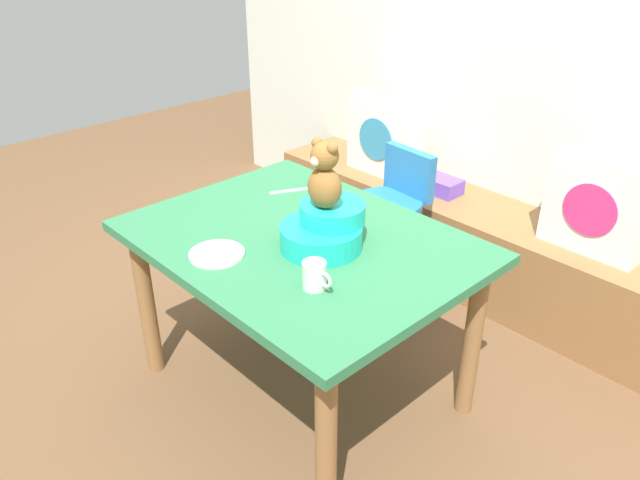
{
  "coord_description": "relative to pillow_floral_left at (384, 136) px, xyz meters",
  "views": [
    {
      "loc": [
        1.55,
        -1.37,
        1.86
      ],
      "look_at": [
        0.0,
        0.1,
        0.69
      ],
      "focal_mm": 35.04,
      "sensor_mm": 36.0,
      "label": 1
    }
  ],
  "objects": [
    {
      "name": "dining_table",
      "position": [
        0.65,
        -1.21,
        -0.04
      ],
      "size": [
        1.28,
        0.97,
        0.74
      ],
      "color": "#2D7247",
      "rests_on": "ground_plane"
    },
    {
      "name": "window_bench",
      "position": [
        0.65,
        0.02,
        -0.45
      ],
      "size": [
        2.6,
        0.44,
        0.46
      ],
      "primitive_type": "cube",
      "color": "olive",
      "rests_on": "ground_plane"
    },
    {
      "name": "coffee_mug",
      "position": [
        0.94,
        -1.41,
        0.11
      ],
      "size": [
        0.12,
        0.08,
        0.09
      ],
      "color": "silver",
      "rests_on": "dining_table"
    },
    {
      "name": "ketchup_bottle",
      "position": [
        0.39,
        -0.83,
        0.15
      ],
      "size": [
        0.07,
        0.07,
        0.18
      ],
      "color": "gold",
      "rests_on": "dining_table"
    },
    {
      "name": "highchair",
      "position": [
        0.41,
        -0.42,
        -0.16
      ],
      "size": [
        0.34,
        0.47,
        0.79
      ],
      "color": "#2672B2",
      "rests_on": "ground_plane"
    },
    {
      "name": "ground_plane",
      "position": [
        0.65,
        -1.21,
        -0.68
      ],
      "size": [
        8.0,
        8.0,
        0.0
      ],
      "primitive_type": "plane",
      "color": "brown"
    },
    {
      "name": "dinner_plate_near",
      "position": [
        0.55,
        -1.52,
        0.07
      ],
      "size": [
        0.2,
        0.2,
        0.01
      ],
      "primitive_type": "cylinder",
      "color": "white",
      "rests_on": "dining_table"
    },
    {
      "name": "teddy_bear",
      "position": [
        0.76,
        -1.2,
        0.34
      ],
      "size": [
        0.13,
        0.12,
        0.25
      ],
      "color": "brown",
      "rests_on": "infant_seat_teal"
    },
    {
      "name": "pillow_floral_right",
      "position": [
        1.24,
        0.0,
        0.0
      ],
      "size": [
        0.44,
        0.15,
        0.44
      ],
      "color": "white",
      "rests_on": "window_bench"
    },
    {
      "name": "book_stack",
      "position": [
        0.41,
        0.02,
        -0.18
      ],
      "size": [
        0.2,
        0.14,
        0.08
      ],
      "primitive_type": "cube",
      "color": "#6C48C3",
      "rests_on": "window_bench"
    },
    {
      "name": "back_wall",
      "position": [
        0.65,
        0.29,
        0.62
      ],
      "size": [
        4.4,
        0.1,
        2.6
      ],
      "primitive_type": "cube",
      "color": "silver",
      "rests_on": "ground_plane"
    },
    {
      "name": "infant_seat_teal",
      "position": [
        0.76,
        -1.2,
        0.13
      ],
      "size": [
        0.3,
        0.33,
        0.16
      ],
      "color": "#19BBAE",
      "rests_on": "dining_table"
    },
    {
      "name": "table_fork",
      "position": [
        0.3,
        -0.97,
        0.06
      ],
      "size": [
        0.09,
        0.16,
        0.01
      ],
      "primitive_type": "cube",
      "rotation": [
        0.0,
        0.0,
        2.68
      ],
      "color": "silver",
      "rests_on": "dining_table"
    },
    {
      "name": "pillow_floral_left",
      "position": [
        0.0,
        0.0,
        0.0
      ],
      "size": [
        0.44,
        0.15,
        0.44
      ],
      "color": "white",
      "rests_on": "window_bench"
    }
  ]
}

